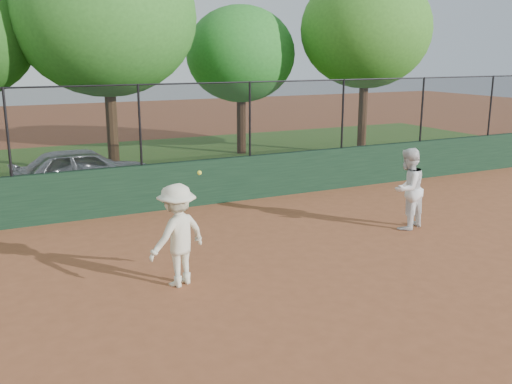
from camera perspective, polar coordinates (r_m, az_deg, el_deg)
name	(u,v)px	position (r m, az deg, el deg)	size (l,w,h in m)	color
ground	(272,295)	(9.64, 1.57, -10.25)	(80.00, 80.00, 0.00)	#965130
back_wall	(162,187)	(14.76, -9.37, 0.54)	(26.00, 0.20, 1.20)	#183520
grass_strip	(111,168)	(20.58, -14.27, 2.31)	(36.00, 12.00, 0.01)	#2C541A
parked_car	(84,171)	(16.84, -16.79, 2.04)	(1.61, 4.00, 1.36)	#ABAFB5
player_second	(407,189)	(13.35, 14.90, 0.31)	(0.90, 0.70, 1.86)	white
player_main	(178,235)	(9.85, -7.85, -4.29)	(1.32, 1.06, 2.02)	#EDE9C9
fence_assembly	(158,123)	(14.48, -9.73, 6.84)	(26.00, 0.06, 2.00)	black
tree_2	(105,17)	(19.01, -14.82, 16.56)	(5.69, 5.18, 7.48)	#4B311B
tree_3	(241,54)	(22.70, -1.52, 13.59)	(4.29, 3.90, 5.74)	#382112
tree_4	(366,30)	(23.00, 10.97, 15.63)	(5.14, 4.68, 7.02)	#4C2F1B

